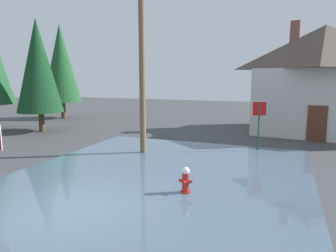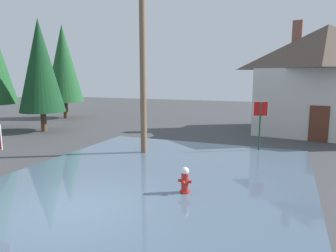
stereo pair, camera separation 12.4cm
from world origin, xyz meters
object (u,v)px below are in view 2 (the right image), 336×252
stop_sign_far (260,116)px  fire_hydrant (185,181)px  pine_tree_tall_left (40,66)px  pine_tree_short_left (63,64)px  utility_pole (143,55)px  house (324,78)px

stop_sign_far → fire_hydrant: bearing=-103.2°
pine_tree_tall_left → pine_tree_short_left: size_ratio=0.91×
fire_hydrant → pine_tree_tall_left: 14.62m
pine_tree_tall_left → pine_tree_short_left: bearing=117.9°
fire_hydrant → stop_sign_far: (1.55, 6.62, 1.30)m
fire_hydrant → pine_tree_short_left: (-15.33, 13.08, 4.26)m
utility_pole → house: (8.13, 8.80, -1.02)m
stop_sign_far → pine_tree_tall_left: size_ratio=0.33×
stop_sign_far → house: 7.30m
pine_tree_tall_left → stop_sign_far: bearing=-2.1°
fire_hydrant → utility_pole: size_ratio=0.10×
fire_hydrant → pine_tree_tall_left: bearing=149.7°
pine_tree_tall_left → house: bearing=19.0°
pine_tree_tall_left → pine_tree_short_left: pine_tree_short_left is taller
fire_hydrant → pine_tree_tall_left: (-12.18, 7.12, 3.83)m
utility_pole → pine_tree_short_left: size_ratio=1.09×
utility_pole → pine_tree_short_left: 14.89m
utility_pole → house: bearing=47.3°
house → pine_tree_short_left: size_ratio=1.09×
stop_sign_far → house: bearing=63.4°
fire_hydrant → stop_sign_far: 6.92m
house → pine_tree_tall_left: size_ratio=1.20×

